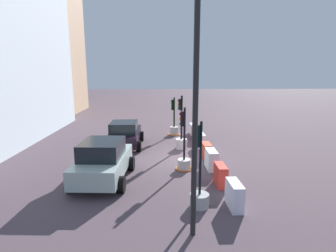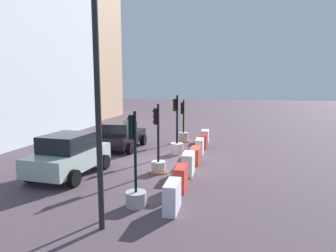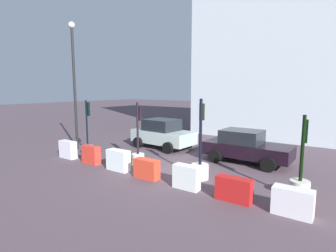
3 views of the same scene
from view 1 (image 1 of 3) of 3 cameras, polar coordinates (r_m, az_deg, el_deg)
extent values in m
plane|color=#4F3F48|center=(14.25, 2.70, -6.79)|extent=(120.00, 120.00, 0.00)
cylinder|color=#A8A8A7|center=(9.30, 6.81, -15.68)|extent=(0.65, 0.65, 0.46)
cylinder|color=black|center=(8.73, 7.04, -7.03)|extent=(0.09, 0.09, 2.49)
cube|color=black|center=(8.51, 6.41, -2.17)|extent=(0.18, 0.15, 0.73)
sphere|color=red|center=(8.45, 5.87, -0.56)|extent=(0.11, 0.11, 0.11)
sphere|color=orange|center=(8.50, 5.84, -2.16)|extent=(0.11, 0.11, 0.11)
sphere|color=green|center=(8.56, 5.80, -3.74)|extent=(0.11, 0.11, 0.11)
cylinder|color=silver|center=(12.51, 3.49, -8.27)|extent=(0.60, 0.60, 0.48)
cylinder|color=black|center=(12.09, 3.57, -1.72)|extent=(0.10, 0.10, 2.45)
cube|color=black|center=(11.95, 3.05, 1.55)|extent=(0.18, 0.14, 0.67)
sphere|color=red|center=(11.91, 2.66, 2.62)|extent=(0.11, 0.11, 0.11)
sphere|color=orange|center=(11.95, 2.65, 1.55)|extent=(0.11, 0.11, 0.11)
sphere|color=green|center=(11.99, 2.64, 0.49)|extent=(0.11, 0.11, 0.11)
torus|color=orange|center=(12.58, 3.48, -9.18)|extent=(0.81, 0.81, 0.05)
cylinder|color=beige|center=(15.78, 2.90, -3.85)|extent=(0.69, 0.69, 0.59)
cylinder|color=black|center=(15.44, 2.96, 1.84)|extent=(0.12, 0.12, 2.58)
cube|color=black|center=(15.30, 2.54, 4.69)|extent=(0.19, 0.16, 0.65)
sphere|color=red|center=(15.26, 2.25, 5.49)|extent=(0.11, 0.11, 0.11)
sphere|color=orange|center=(15.28, 2.25, 4.68)|extent=(0.11, 0.11, 0.11)
sphere|color=green|center=(15.31, 2.24, 3.88)|extent=(0.11, 0.11, 0.11)
cylinder|color=beige|center=(19.21, 1.32, -1.05)|extent=(0.62, 0.62, 0.59)
cylinder|color=black|center=(18.96, 1.34, 2.98)|extent=(0.11, 0.11, 2.14)
cube|color=black|center=(18.91, 0.98, 4.61)|extent=(0.17, 0.16, 0.75)
sphere|color=red|center=(18.90, 0.74, 5.37)|extent=(0.09, 0.09, 0.09)
sphere|color=orange|center=(18.93, 0.73, 4.62)|extent=(0.09, 0.09, 0.09)
sphere|color=green|center=(18.96, 0.73, 3.87)|extent=(0.09, 0.09, 0.09)
torus|color=orange|center=(19.27, 1.32, -1.80)|extent=(0.90, 0.90, 0.08)
cube|color=silver|center=(9.36, 14.18, -14.30)|extent=(1.03, 0.39, 0.89)
cube|color=red|center=(10.94, 11.30, -10.39)|extent=(0.98, 0.38, 0.85)
cube|color=white|center=(12.64, 9.35, -7.18)|extent=(1.10, 0.45, 0.91)
cube|color=red|center=(14.25, 8.32, -5.26)|extent=(1.06, 0.43, 0.78)
cube|color=silver|center=(16.02, 7.19, -3.19)|extent=(0.98, 0.40, 0.86)
cube|color=red|center=(17.74, 6.35, -1.89)|extent=(1.15, 0.40, 0.77)
cube|color=silver|center=(19.38, 5.49, -0.70)|extent=(1.08, 0.47, 0.79)
cube|color=black|center=(16.46, -9.30, -2.15)|extent=(4.04, 1.75, 0.62)
cube|color=black|center=(16.03, -9.51, -0.24)|extent=(1.85, 1.54, 0.63)
cylinder|color=black|center=(17.87, -11.74, -2.18)|extent=(0.64, 0.28, 0.64)
cylinder|color=black|center=(17.65, -5.77, -2.17)|extent=(0.64, 0.28, 0.64)
cylinder|color=black|center=(15.49, -13.27, -4.36)|extent=(0.64, 0.28, 0.64)
cylinder|color=black|center=(15.24, -6.37, -4.38)|extent=(0.64, 0.28, 0.64)
cube|color=#A5BAB3|center=(11.48, -13.77, -8.06)|extent=(3.92, 2.03, 0.74)
cube|color=black|center=(11.16, -14.09, -4.83)|extent=(2.02, 1.70, 0.67)
cylinder|color=black|center=(12.93, -16.47, -7.70)|extent=(0.66, 0.32, 0.64)
cylinder|color=black|center=(12.49, -7.99, -8.02)|extent=(0.66, 0.32, 0.64)
cylinder|color=black|center=(10.86, -20.31, -11.70)|extent=(0.66, 0.32, 0.64)
cylinder|color=black|center=(10.32, -10.14, -12.37)|extent=(0.66, 0.32, 0.64)
cube|color=tan|center=(31.77, -26.75, 18.00)|extent=(10.95, 6.98, 17.44)
cylinder|color=black|center=(6.77, 5.92, 3.03)|extent=(0.15, 0.15, 6.95)
camera|label=2|loc=(4.20, 85.86, -9.46)|focal=31.16mm
camera|label=3|loc=(22.57, 25.31, 8.02)|focal=28.25mm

